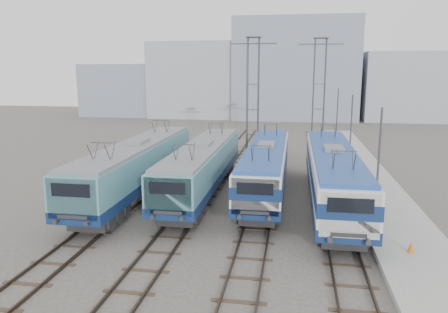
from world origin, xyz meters
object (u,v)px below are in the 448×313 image
Objects in this scene: locomotive_far_left at (137,165)px; mast_rear at (337,122)px; locomotive_center_left at (202,165)px; mast_front at (378,174)px; locomotive_far_right at (333,172)px; catenary_tower_east at (319,93)px; locomotive_center_right at (266,165)px; mast_mid at (350,139)px; safety_cone at (411,247)px; catenary_tower_west at (253,93)px.

mast_rear reaches higher than locomotive_far_left.
locomotive_center_left is 12.67m from mast_front.
mast_front is (10.85, -6.42, 1.27)m from locomotive_center_left.
mast_front is (1.85, -4.95, 1.12)m from locomotive_far_right.
locomotive_center_left is at bearing -119.33° from catenary_tower_east.
locomotive_center_right is 8.11m from mast_mid.
locomotive_center_left is 9.12m from locomotive_far_right.
safety_cone is at bearing -82.19° from catenary_tower_east.
catenary_tower_west is at bearing 113.27° from mast_front.
catenary_tower_east is at bearing 95.45° from mast_front.
catenary_tower_west reaches higher than mast_mid.
locomotive_center_left is at bearing 170.71° from locomotive_far_right.
mast_mid is (8.60, -8.00, -3.14)m from catenary_tower_west.
catenary_tower_east reaches higher than safety_cone.
safety_cone is at bearing -64.11° from mast_front.
mast_rear is at bearing 90.00° from mast_mid.
mast_front is at bearing 115.89° from safety_cone.
locomotive_center_right is at bearing 128.07° from safety_cone.
catenary_tower_west is 21.45× the size of safety_cone.
catenary_tower_east is (13.25, 16.76, 4.30)m from locomotive_far_left.
catenary_tower_west reaches higher than safety_cone.
catenary_tower_east is at bearing 90.84° from locomotive_far_right.
catenary_tower_east is at bearing 101.86° from mast_mid.
catenary_tower_east is 10.69m from mast_mid.
mast_mid is at bearing -78.14° from catenary_tower_east.
mast_mid is 12.51× the size of safety_cone.
locomotive_far_right is at bearing -65.84° from catenary_tower_west.
locomotive_far_left is at bearing 154.67° from safety_cone.
locomotive_far_right is 2.67× the size of mast_front.
locomotive_center_right is 18.09m from mast_rear.
locomotive_far_right is 1.56× the size of catenary_tower_west.
locomotive_far_right is 19.17m from mast_rear.
locomotive_center_left is 1.49× the size of catenary_tower_east.
mast_rear is (2.10, 2.00, -3.14)m from catenary_tower_east.
catenary_tower_east is 4.28m from mast_rear.
locomotive_center_right is 1.47× the size of catenary_tower_east.
locomotive_center_right is (4.50, 0.68, 0.02)m from locomotive_center_left.
locomotive_far_right is at bearing 110.49° from mast_front.
catenary_tower_west is (-2.25, 12.89, 4.39)m from locomotive_center_right.
locomotive_center_right is at bearing -80.10° from catenary_tower_west.
mast_rear is at bearing 43.60° from catenary_tower_east.
locomotive_center_right reaches higher than safety_cone.
catenary_tower_east reaches higher than mast_front.
locomotive_far_left is 1.57× the size of catenary_tower_east.
mast_rear is at bearing 90.00° from mast_front.
catenary_tower_west is 12.16m from mast_mid.
catenary_tower_east reaches higher than locomotive_center_right.
mast_rear is at bearing 58.31° from locomotive_center_left.
mast_front is 12.51× the size of safety_cone.
safety_cone is (16.63, -7.87, -1.76)m from locomotive_far_left.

